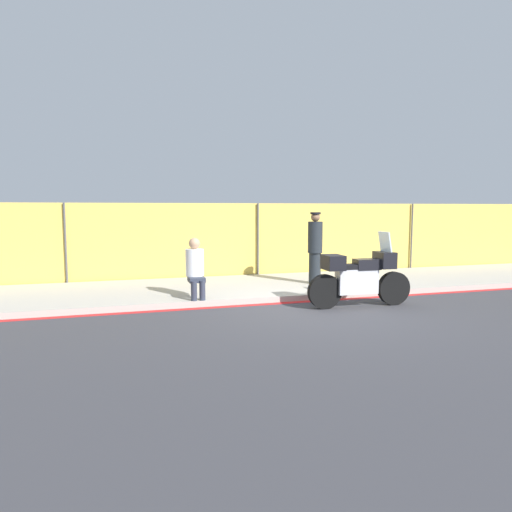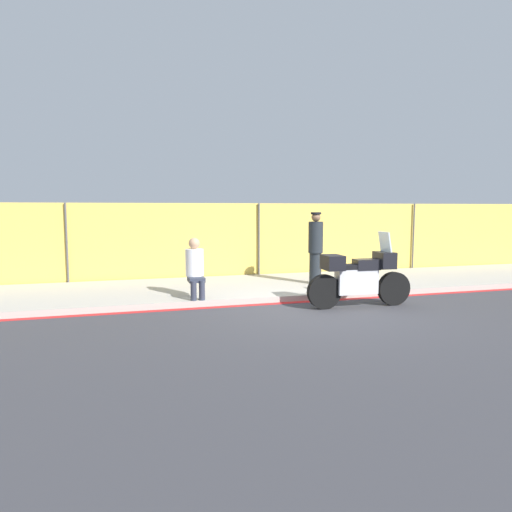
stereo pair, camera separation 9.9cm
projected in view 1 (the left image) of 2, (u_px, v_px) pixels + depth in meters
The scene contains 7 objects.
ground_plane at pixel (319, 309), 9.25m from camera, with size 120.00×120.00×0.00m, color #38383D.
sidewalk at pixel (277, 286), 11.67m from camera, with size 38.38×3.38×0.13m.
curb_paint_stripe at pixel (304, 302), 9.98m from camera, with size 38.38×0.18×0.01m.
storefront_fence at pixel (257, 241), 13.26m from camera, with size 36.46×0.17×2.18m.
motorcycle at pixel (359, 277), 9.42m from camera, with size 2.28×0.55×1.56m.
officer_standing at pixel (315, 247), 11.55m from camera, with size 0.37×0.37×1.81m.
person_seated_on_curb at pixel (195, 265), 9.76m from camera, with size 0.39×0.67×1.28m.
Camera 1 is at (-3.84, -8.33, 2.04)m, focal length 32.00 mm.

